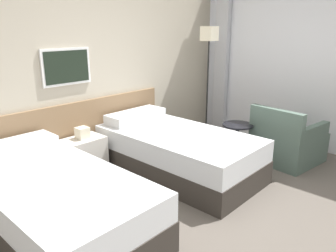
# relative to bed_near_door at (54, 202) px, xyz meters

# --- Properties ---
(ground_plane) EXTENTS (16.00, 16.00, 0.00)m
(ground_plane) POSITION_rel_bed_near_door_xyz_m (1.44, -0.92, -0.28)
(ground_plane) COLOR #5B544C
(wall_headboard) EXTENTS (10.00, 0.10, 2.70)m
(wall_headboard) POSITION_rel_bed_near_door_xyz_m (1.40, 1.07, 1.01)
(wall_headboard) COLOR #B7AD99
(wall_headboard) RESTS_ON ground_plane
(wall_window) EXTENTS (0.21, 4.47, 2.70)m
(wall_window) POSITION_rel_bed_near_door_xyz_m (3.78, -1.08, 1.06)
(wall_window) COLOR white
(wall_window) RESTS_ON ground_plane
(bed_near_door) EXTENTS (1.07, 2.04, 0.68)m
(bed_near_door) POSITION_rel_bed_near_door_xyz_m (0.00, 0.00, 0.00)
(bed_near_door) COLOR #332D28
(bed_near_door) RESTS_ON ground_plane
(bed_near_window) EXTENTS (1.07, 2.04, 0.68)m
(bed_near_window) POSITION_rel_bed_near_door_xyz_m (1.70, 0.00, 0.00)
(bed_near_window) COLOR #332D28
(bed_near_window) RESTS_ON ground_plane
(nightstand) EXTENTS (0.50, 0.34, 0.63)m
(nightstand) POSITION_rel_bed_near_door_xyz_m (0.85, 0.80, -0.03)
(nightstand) COLOR beige
(nightstand) RESTS_ON ground_plane
(floor_lamp) EXTENTS (0.24, 0.24, 1.81)m
(floor_lamp) POSITION_rel_bed_near_door_xyz_m (3.04, 0.53, 1.19)
(floor_lamp) COLOR black
(floor_lamp) RESTS_ON ground_plane
(side_table) EXTENTS (0.42, 0.42, 0.52)m
(side_table) POSITION_rel_bed_near_door_xyz_m (2.57, -0.35, 0.08)
(side_table) COLOR black
(side_table) RESTS_ON ground_plane
(armchair) EXTENTS (0.90, 0.86, 0.80)m
(armchair) POSITION_rel_bed_near_door_xyz_m (3.01, -0.87, -0.02)
(armchair) COLOR #4C6056
(armchair) RESTS_ON ground_plane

